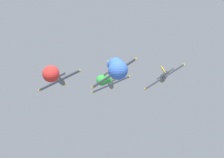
% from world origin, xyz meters
% --- Properties ---
extents(airplane_lead, '(8.93, 10.35, 4.08)m').
position_xyz_m(airplane_lead, '(-0.63, 11.34, 89.44)').
color(airplane_lead, '#333842').
extents(smoke_trail_lead, '(2.65, 12.87, 2.98)m').
position_xyz_m(smoke_trail_lead, '(-1.39, -3.93, 88.46)').
color(smoke_trail_lead, green).
extents(airplane_left_inner, '(8.75, 10.35, 4.51)m').
position_xyz_m(airplane_left_inner, '(-10.83, 0.33, 88.95)').
color(airplane_left_inner, '#333842').
extents(smoke_trail_left_inner, '(3.75, 16.22, 3.87)m').
position_xyz_m(smoke_trail_left_inner, '(-9.76, -17.20, 87.73)').
color(smoke_trail_left_inner, red).
extents(airplane_right_inner, '(8.30, 10.35, 5.37)m').
position_xyz_m(airplane_right_inner, '(10.63, -0.33, 89.47)').
color(airplane_right_inner, '#333842').
extents(airplane_left_outer, '(8.17, 10.35, 5.57)m').
position_xyz_m(airplane_left_outer, '(0.65, -11.02, 88.66)').
color(airplane_left_outer, '#333842').
extents(smoke_trail_left_outer, '(3.15, 17.89, 4.89)m').
position_xyz_m(smoke_trail_left_outer, '(1.48, -30.02, 86.69)').
color(smoke_trail_left_outer, blue).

